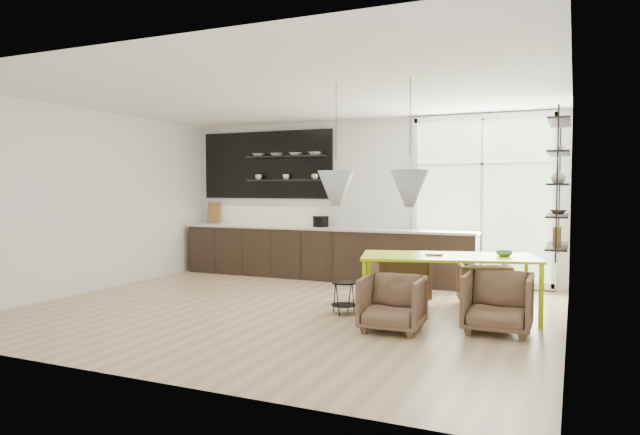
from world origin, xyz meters
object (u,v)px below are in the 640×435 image
at_px(armchair_back_right, 484,285).
at_px(wire_stool, 344,293).
at_px(armchair_back_left, 398,278).
at_px(dining_table, 448,260).
at_px(armchair_front_right, 498,303).
at_px(armchair_front_left, 392,303).

xyz_separation_m(armchair_back_right, wire_stool, (-1.62, -1.18, -0.04)).
xyz_separation_m(armchair_back_left, armchair_back_right, (1.19, 0.14, -0.04)).
height_order(dining_table, armchair_back_right, dining_table).
relative_size(armchair_back_right, armchair_front_right, 0.91).
xyz_separation_m(armchair_front_left, armchair_front_right, (1.12, 0.41, 0.02)).
bearing_deg(armchair_back_left, armchair_front_right, 109.35).
height_order(armchair_front_right, wire_stool, armchair_front_right).
bearing_deg(armchair_back_right, armchair_back_left, -9.98).
distance_m(dining_table, armchair_front_right, 0.96).
height_order(dining_table, armchair_front_right, dining_table).
bearing_deg(armchair_front_right, wire_stool, 173.97).
height_order(armchair_front_left, wire_stool, armchair_front_left).
relative_size(armchair_back_right, wire_stool, 1.64).
relative_size(armchair_front_right, wire_stool, 1.81).
distance_m(armchair_front_left, wire_stool, 1.04).
relative_size(armchair_front_left, armchair_front_right, 0.93).
bearing_deg(wire_stool, armchair_front_left, -35.36).
bearing_deg(armchair_back_left, armchair_front_left, 72.04).
bearing_deg(dining_table, armchair_front_right, -54.25).
distance_m(dining_table, armchair_back_right, 0.99).
relative_size(dining_table, armchair_front_left, 3.35).
distance_m(dining_table, armchair_back_left, 1.16).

